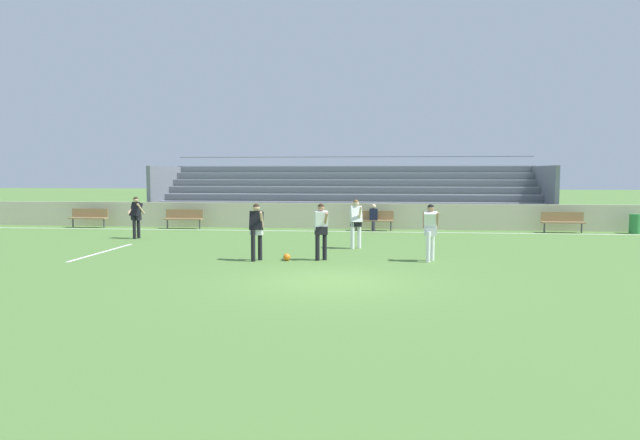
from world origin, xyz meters
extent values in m
plane|color=#517A38|center=(0.00, 0.00, 0.00)|extent=(160.00, 160.00, 0.00)
cube|color=white|center=(0.00, 12.02, 0.00)|extent=(44.00, 0.12, 0.01)
cube|color=white|center=(-7.95, 4.31, 0.00)|extent=(0.12, 4.40, 0.01)
cube|color=beige|center=(0.00, 13.35, 0.59)|extent=(48.00, 0.16, 1.19)
cube|color=#9EA3AD|center=(-0.64, 14.33, 0.37)|extent=(19.80, 0.36, 0.08)
cube|color=slate|center=(-0.64, 14.13, 0.18)|extent=(19.80, 0.04, 0.37)
cube|color=#9EA3AD|center=(-0.64, 14.97, 0.74)|extent=(19.80, 0.36, 0.08)
cube|color=slate|center=(-0.64, 14.77, 0.55)|extent=(19.80, 0.04, 0.37)
cube|color=#9EA3AD|center=(-0.64, 15.61, 1.11)|extent=(19.80, 0.36, 0.08)
cube|color=slate|center=(-0.64, 15.41, 0.92)|extent=(19.80, 0.04, 0.37)
cube|color=#9EA3AD|center=(-0.64, 16.25, 1.48)|extent=(19.80, 0.36, 0.08)
cube|color=slate|center=(-0.64, 16.05, 1.29)|extent=(19.80, 0.04, 0.37)
cube|color=#9EA3AD|center=(-0.64, 16.89, 1.85)|extent=(19.80, 0.36, 0.08)
cube|color=slate|center=(-0.64, 16.69, 1.66)|extent=(19.80, 0.04, 0.37)
cube|color=#9EA3AD|center=(-0.64, 17.53, 2.21)|extent=(19.80, 0.36, 0.08)
cube|color=slate|center=(-0.64, 17.33, 2.03)|extent=(19.80, 0.04, 0.37)
cube|color=#9EA3AD|center=(-0.64, 18.17, 2.58)|extent=(19.80, 0.36, 0.08)
cube|color=slate|center=(-0.64, 17.97, 2.40)|extent=(19.80, 0.04, 0.37)
cube|color=#9EA3AD|center=(-0.64, 18.81, 2.95)|extent=(19.80, 0.36, 0.08)
cube|color=slate|center=(-0.64, 18.61, 2.77)|extent=(19.80, 0.04, 0.37)
cube|color=slate|center=(-10.44, 16.57, 1.48)|extent=(0.20, 4.84, 2.95)
cube|color=slate|center=(9.16, 16.57, 1.48)|extent=(0.20, 4.84, 2.95)
cylinder|color=slate|center=(-0.64, 19.06, 3.50)|extent=(19.80, 0.06, 0.06)
cube|color=#99754C|center=(0.77, 12.51, 0.45)|extent=(1.80, 0.40, 0.06)
cube|color=#99754C|center=(0.77, 12.69, 0.70)|extent=(1.80, 0.05, 0.40)
cylinder|color=#47474C|center=(-0.01, 12.51, 0.23)|extent=(0.07, 0.07, 0.45)
cylinder|color=#47474C|center=(1.55, 12.51, 0.23)|extent=(0.07, 0.07, 0.45)
cube|color=#99754C|center=(-12.77, 12.51, 0.45)|extent=(1.80, 0.40, 0.06)
cube|color=#99754C|center=(-12.77, 12.69, 0.70)|extent=(1.80, 0.05, 0.40)
cylinder|color=#47474C|center=(-13.55, 12.51, 0.23)|extent=(0.07, 0.07, 0.45)
cylinder|color=#47474C|center=(-11.99, 12.51, 0.23)|extent=(0.07, 0.07, 0.45)
cube|color=#99754C|center=(-8.09, 12.51, 0.45)|extent=(1.80, 0.40, 0.06)
cube|color=#99754C|center=(-8.09, 12.69, 0.70)|extent=(1.80, 0.05, 0.40)
cylinder|color=#47474C|center=(-8.87, 12.51, 0.23)|extent=(0.07, 0.07, 0.45)
cylinder|color=#47474C|center=(-7.31, 12.51, 0.23)|extent=(0.07, 0.07, 0.45)
cube|color=#99754C|center=(8.99, 12.51, 0.45)|extent=(1.80, 0.40, 0.06)
cube|color=#99754C|center=(8.99, 12.69, 0.70)|extent=(1.80, 0.05, 0.40)
cylinder|color=#47474C|center=(8.21, 12.51, 0.23)|extent=(0.07, 0.07, 0.45)
cylinder|color=#47474C|center=(9.77, 12.51, 0.23)|extent=(0.07, 0.07, 0.45)
cylinder|color=#2D7F3D|center=(11.97, 12.57, 0.42)|extent=(0.46, 0.46, 0.84)
cylinder|color=#2D2D38|center=(0.77, 12.29, 0.23)|extent=(0.16, 0.16, 0.45)
cube|color=#191E38|center=(0.77, 12.51, 0.74)|extent=(0.36, 0.24, 0.52)
sphere|color=beige|center=(0.77, 12.51, 1.10)|extent=(0.21, 0.21, 0.21)
cylinder|color=black|center=(-2.56, 2.90, 0.46)|extent=(0.13, 0.13, 0.91)
cylinder|color=black|center=(-2.41, 3.18, 0.46)|extent=(0.13, 0.13, 0.91)
cube|color=white|center=(-2.49, 3.04, 0.89)|extent=(0.36, 0.22, 0.24)
cube|color=black|center=(-2.49, 3.04, 1.19)|extent=(0.38, 0.33, 0.59)
cylinder|color=#D6A884|center=(-2.67, 3.13, 1.23)|extent=(0.08, 0.29, 0.50)
cylinder|color=#D6A884|center=(-2.30, 2.94, 1.23)|extent=(0.08, 0.29, 0.50)
sphere|color=#D6A884|center=(-2.49, 3.04, 1.58)|extent=(0.21, 0.21, 0.21)
sphere|color=black|center=(-2.49, 3.04, 1.60)|extent=(0.20, 0.20, 0.20)
cylinder|color=black|center=(-0.49, 3.41, 0.46)|extent=(0.13, 0.13, 0.91)
cylinder|color=black|center=(-0.69, 3.28, 0.46)|extent=(0.13, 0.13, 0.91)
cube|color=black|center=(-0.59, 3.35, 0.89)|extent=(0.41, 0.32, 0.24)
cube|color=white|center=(-0.59, 3.35, 1.19)|extent=(0.45, 0.39, 0.58)
cylinder|color=#A87A5B|center=(-0.44, 3.23, 1.23)|extent=(0.19, 0.39, 0.46)
cylinder|color=#A87A5B|center=(-0.74, 3.46, 1.23)|extent=(0.19, 0.39, 0.46)
sphere|color=#A87A5B|center=(-0.59, 3.35, 1.58)|extent=(0.21, 0.21, 0.21)
sphere|color=black|center=(-0.59, 3.35, 1.60)|extent=(0.20, 0.20, 0.20)
cylinder|color=black|center=(-8.55, 8.16, 0.44)|extent=(0.13, 0.13, 0.88)
cylinder|color=black|center=(-8.48, 8.40, 0.44)|extent=(0.13, 0.13, 0.88)
cube|color=black|center=(-8.52, 8.28, 0.86)|extent=(0.41, 0.33, 0.24)
cube|color=black|center=(-8.52, 8.28, 1.16)|extent=(0.49, 0.50, 0.60)
cylinder|color=#D6A884|center=(-8.71, 8.28, 1.20)|extent=(0.21, 0.40, 0.44)
cylinder|color=#D6A884|center=(-8.32, 8.28, 1.20)|extent=(0.21, 0.40, 0.44)
sphere|color=#D6A884|center=(-8.52, 8.28, 1.54)|extent=(0.21, 0.21, 0.21)
sphere|color=black|center=(-8.52, 8.28, 1.56)|extent=(0.20, 0.20, 0.20)
cylinder|color=white|center=(2.70, 3.64, 0.45)|extent=(0.13, 0.13, 0.91)
cylinder|color=white|center=(2.56, 3.30, 0.45)|extent=(0.13, 0.13, 0.91)
cube|color=white|center=(2.63, 3.47, 0.89)|extent=(0.36, 0.23, 0.24)
cube|color=white|center=(2.63, 3.47, 1.19)|extent=(0.39, 0.40, 0.60)
cylinder|color=#A87A5B|center=(2.81, 3.35, 1.23)|extent=(0.08, 0.31, 0.50)
cylinder|color=#A87A5B|center=(2.45, 3.58, 1.23)|extent=(0.08, 0.31, 0.50)
sphere|color=#A87A5B|center=(2.63, 3.47, 1.57)|extent=(0.21, 0.21, 0.21)
sphere|color=black|center=(2.63, 3.47, 1.59)|extent=(0.20, 0.20, 0.20)
cylinder|color=white|center=(0.19, 6.08, 0.45)|extent=(0.13, 0.13, 0.91)
cylinder|color=white|center=(0.41, 6.26, 0.45)|extent=(0.13, 0.13, 0.91)
cube|color=black|center=(0.30, 6.17, 0.89)|extent=(0.41, 0.33, 0.24)
cube|color=white|center=(0.30, 6.17, 1.19)|extent=(0.47, 0.46, 0.60)
cylinder|color=beige|center=(0.16, 6.31, 1.22)|extent=(0.16, 0.29, 0.51)
cylinder|color=beige|center=(0.44, 6.02, 1.22)|extent=(0.16, 0.29, 0.51)
sphere|color=beige|center=(0.30, 6.17, 1.57)|extent=(0.21, 0.21, 0.21)
sphere|color=brown|center=(0.30, 6.17, 1.59)|extent=(0.20, 0.20, 0.20)
sphere|color=orange|center=(-1.59, 3.13, 0.11)|extent=(0.22, 0.22, 0.22)
camera|label=1|loc=(1.33, -13.98, 2.61)|focal=33.03mm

